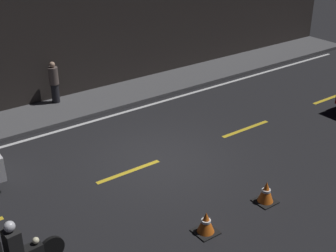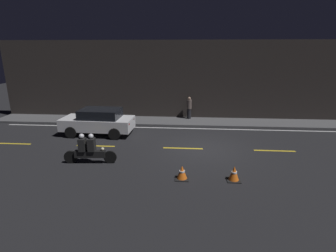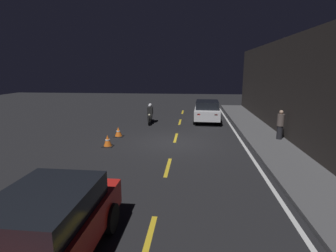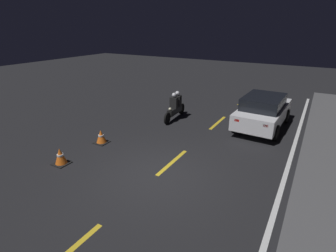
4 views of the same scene
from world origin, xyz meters
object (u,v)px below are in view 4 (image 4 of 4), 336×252
object	(u,v)px
traffic_cone_mid	(60,156)
traffic_cone_near	(101,137)
motorcycle	(175,106)
sedan_white	(263,111)

from	to	relation	value
traffic_cone_mid	traffic_cone_near	bearing A→B (deg)	-179.30
motorcycle	traffic_cone_mid	size ratio (longest dim) A/B	3.94
motorcycle	traffic_cone_mid	bearing A→B (deg)	-14.72
sedan_white	traffic_cone_near	bearing A→B (deg)	136.09
sedan_white	motorcycle	size ratio (longest dim) A/B	1.80
traffic_cone_near	traffic_cone_mid	size ratio (longest dim) A/B	0.94
sedan_white	traffic_cone_mid	xyz separation A→B (m)	(6.93, -5.15, -0.52)
sedan_white	motorcycle	distance (m)	4.13
motorcycle	traffic_cone_near	distance (m)	4.25
traffic_cone_near	traffic_cone_mid	bearing A→B (deg)	0.70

